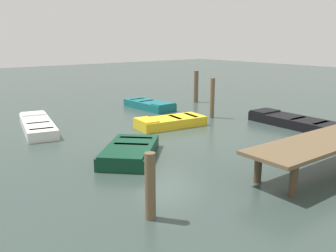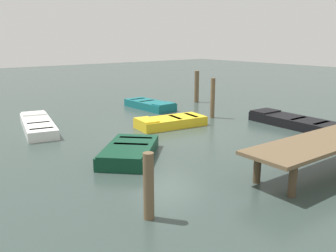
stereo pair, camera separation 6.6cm
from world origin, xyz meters
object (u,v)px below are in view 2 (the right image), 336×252
(rowboat_white, at_px, (38,125))
(rowboat_black, at_px, (292,121))
(mooring_piling_center, at_px, (197,87))
(mooring_piling_near_left, at_px, (149,186))
(rowboat_dark_green, at_px, (129,151))
(mooring_piling_mid_left, at_px, (213,98))
(rowboat_yellow, at_px, (170,122))
(dock_segment, at_px, (328,142))
(rowboat_teal, at_px, (150,105))

(rowboat_white, bearing_deg, rowboat_black, -111.55)
(mooring_piling_center, distance_m, mooring_piling_near_left, 14.72)
(rowboat_white, relative_size, rowboat_dark_green, 1.36)
(mooring_piling_mid_left, height_order, mooring_piling_center, mooring_piling_mid_left)
(rowboat_yellow, bearing_deg, rowboat_dark_green, 42.23)
(dock_segment, bearing_deg, rowboat_dark_green, -46.63)
(mooring_piling_center, bearing_deg, rowboat_dark_green, 35.73)
(dock_segment, distance_m, mooring_piling_mid_left, 7.55)
(mooring_piling_mid_left, bearing_deg, mooring_piling_near_left, 37.34)
(rowboat_yellow, distance_m, rowboat_teal, 4.35)
(rowboat_yellow, xyz_separation_m, mooring_piling_center, (-5.16, -3.89, 0.73))
(dock_segment, relative_size, rowboat_black, 1.56)
(mooring_piling_center, height_order, mooring_piling_near_left, mooring_piling_center)
(rowboat_yellow, xyz_separation_m, rowboat_teal, (-1.75, -3.98, -0.00))
(mooring_piling_mid_left, xyz_separation_m, mooring_piling_near_left, (8.31, 6.34, -0.23))
(rowboat_black, bearing_deg, rowboat_teal, 22.40)
(mooring_piling_mid_left, bearing_deg, dock_segment, 70.94)
(rowboat_white, height_order, rowboat_black, same)
(rowboat_yellow, bearing_deg, rowboat_black, 151.67)
(dock_segment, xyz_separation_m, rowboat_teal, (-1.47, -10.96, -0.62))
(rowboat_black, bearing_deg, mooring_piling_near_left, 109.40)
(dock_segment, relative_size, rowboat_yellow, 1.92)
(rowboat_yellow, height_order, mooring_piling_center, mooring_piling_center)
(mooring_piling_mid_left, relative_size, mooring_piling_center, 1.02)
(mooring_piling_center, bearing_deg, rowboat_black, 83.28)
(rowboat_teal, height_order, mooring_piling_near_left, mooring_piling_near_left)
(dock_segment, bearing_deg, mooring_piling_near_left, -5.97)
(rowboat_yellow, xyz_separation_m, rowboat_white, (4.78, -3.02, -0.00))
(dock_segment, height_order, rowboat_black, dock_segment)
(rowboat_teal, bearing_deg, dock_segment, -9.27)
(rowboat_yellow, height_order, rowboat_teal, same)
(rowboat_teal, height_order, mooring_piling_center, mooring_piling_center)
(rowboat_white, height_order, rowboat_teal, same)
(rowboat_yellow, height_order, mooring_piling_near_left, mooring_piling_near_left)
(rowboat_teal, distance_m, mooring_piling_near_left, 12.54)
(rowboat_dark_green, bearing_deg, rowboat_teal, -174.91)
(dock_segment, bearing_deg, mooring_piling_mid_left, -107.30)
(rowboat_yellow, height_order, rowboat_black, same)
(dock_segment, distance_m, rowboat_black, 5.56)
(rowboat_yellow, relative_size, mooring_piling_near_left, 2.16)
(dock_segment, relative_size, rowboat_teal, 1.90)
(rowboat_yellow, bearing_deg, mooring_piling_mid_left, -168.57)
(dock_segment, distance_m, rowboat_dark_green, 6.04)
(rowboat_yellow, height_order, mooring_piling_mid_left, mooring_piling_mid_left)
(rowboat_black, bearing_deg, mooring_piling_center, -4.02)
(rowboat_black, relative_size, mooring_piling_near_left, 2.67)
(rowboat_black, bearing_deg, rowboat_dark_green, 87.52)
(rowboat_dark_green, bearing_deg, dock_segment, 86.83)
(rowboat_dark_green, xyz_separation_m, mooring_piling_mid_left, (-6.45, -2.64, 0.75))
(rowboat_white, bearing_deg, rowboat_yellow, -109.40)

